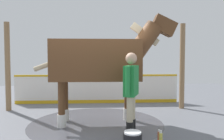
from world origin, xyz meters
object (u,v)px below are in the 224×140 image
horse (101,61)px  bottle_spray (159,136)px  bottle_shampoo (161,138)px  handler (131,88)px

horse → bottle_spray: size_ratio=15.54×
bottle_shampoo → handler: bearing=46.5°
horse → bottle_shampoo: size_ratio=13.20×
horse → bottle_shampoo: bearing=-52.5°
bottle_shampoo → horse: bearing=34.9°
horse → handler: (-1.03, -0.56, -0.54)m
bottle_shampoo → bottle_spray: bottle_shampoo is taller
horse → bottle_shampoo: 2.30m
handler → bottle_spray: size_ratio=7.64×
horse → bottle_shampoo: (-1.48, -1.04, -1.42)m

